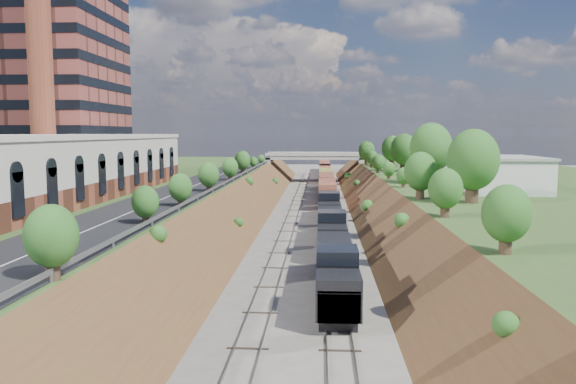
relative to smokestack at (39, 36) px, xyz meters
name	(u,v)px	position (x,y,z in m)	size (l,w,h in m)	color
platform_left	(80,201)	(3.00, 4.00, -22.50)	(44.00, 180.00, 5.00)	#365221
platform_right	(550,204)	(69.00, 4.00, -22.50)	(44.00, 180.00, 5.00)	#365221
embankment_left	(232,219)	(25.00, 4.00, -25.00)	(7.07, 180.00, 7.07)	brown
embankment_right	(388,220)	(47.00, 4.00, -25.00)	(7.07, 180.00, 7.07)	brown
rail_left_track	(291,219)	(33.40, 4.00, -24.91)	(1.58, 180.00, 0.18)	gray
rail_right_track	(328,219)	(38.60, 4.00, -24.91)	(1.58, 180.00, 0.18)	gray
road	(200,184)	(20.50, 4.00, -19.95)	(8.00, 180.00, 0.10)	black
guardrail	(229,180)	(24.60, 3.80, -19.45)	(0.10, 171.00, 0.70)	#99999E
commercial_building	(35,169)	(8.00, -18.00, -16.49)	(14.30, 62.30, 7.00)	brown
highrise_tower	(38,3)	(-8.00, 16.00, 7.88)	(22.00, 22.00, 53.90)	brown
smokestack	(39,36)	(0.00, 0.00, 0.00)	(3.20, 3.20, 40.00)	brown
overpass	(315,162)	(36.00, 66.00, -20.08)	(24.50, 8.30, 7.40)	gray
white_building_near	(500,175)	(59.50, -4.00, -18.00)	(9.00, 12.00, 4.00)	silver
white_building_far	(453,166)	(59.00, 18.00, -18.20)	(8.00, 10.00, 3.60)	silver
tree_right_large	(473,160)	(53.00, -16.00, -15.62)	(5.25, 5.25, 7.61)	#473323
tree_left_crest	(131,206)	(24.20, -36.00, -17.96)	(2.45, 2.45, 3.55)	#473323
freight_train	(326,181)	(38.60, 40.26, -22.54)	(2.79, 157.90, 4.55)	black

